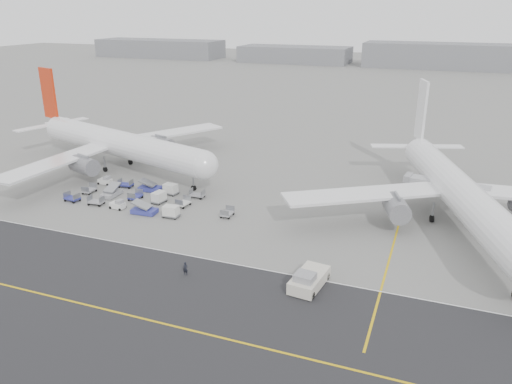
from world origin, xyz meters
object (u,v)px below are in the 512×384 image
at_px(jet_bridge, 447,190).
at_px(ground_crew_a, 185,269).
at_px(airliner_b, 457,191).
at_px(pushback_tug, 309,280).
at_px(airliner_a, 117,143).

xyz_separation_m(jet_bridge, ground_crew_a, (-32.10, -36.27, -3.03)).
distance_m(airliner_b, pushback_tug, 33.32).
height_order(airliner_b, jet_bridge, airliner_b).
bearing_deg(pushback_tug, airliner_a, 154.39).
xyz_separation_m(airliner_b, pushback_tug, (-17.21, -28.13, -4.72)).
xyz_separation_m(pushback_tug, jet_bridge, (15.80, 33.37, 2.91)).
bearing_deg(pushback_tug, jet_bridge, 71.59).
bearing_deg(jet_bridge, pushback_tug, -106.61).
relative_size(pushback_tug, ground_crew_a, 4.88).
bearing_deg(airliner_a, pushback_tug, -105.32).
relative_size(jet_bridge, ground_crew_a, 8.07).
distance_m(airliner_a, ground_crew_a, 52.00).
distance_m(airliner_a, airliner_b, 70.31).
bearing_deg(ground_crew_a, airliner_a, 129.88).
xyz_separation_m(airliner_b, jet_bridge, (-1.41, 5.23, -1.82)).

